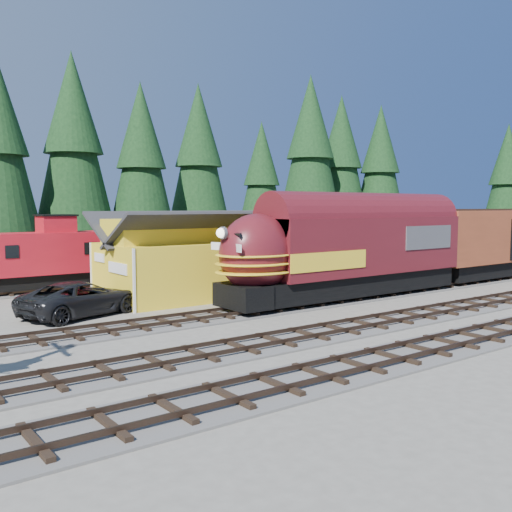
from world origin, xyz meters
TOP-DOWN VIEW (x-y plane):
  - ground at (0.00, 0.00)m, footprint 120.00×120.00m
  - track_siding at (10.00, 4.00)m, footprint 68.00×3.20m
  - track_main_south at (10.00, -2.00)m, footprint 68.00×3.20m
  - track_spur at (-10.00, 18.00)m, footprint 32.00×3.20m
  - depot at (-0.00, 10.50)m, footprint 12.80×7.00m
  - conifer_backdrop at (6.62, 24.44)m, footprint 80.60×22.61m
  - locomotive at (5.63, 4.00)m, footprint 17.90×3.56m
  - boxcar at (22.60, 4.00)m, footprint 15.66×3.36m
  - caboose at (-7.45, 18.00)m, footprint 8.88×2.57m
  - pickup_truck_a at (-8.45, 8.51)m, footprint 7.01×4.80m

SIDE VIEW (x-z plane):
  - ground at x=0.00m, z-range 0.00..0.00m
  - track_siding at x=10.00m, z-range -0.11..0.22m
  - track_main_south at x=10.00m, z-range -0.11..0.22m
  - track_spur at x=-10.00m, z-range -0.11..0.22m
  - pickup_truck_a at x=-8.45m, z-range 0.00..1.78m
  - caboose at x=-7.45m, z-range 0.02..4.64m
  - locomotive at x=5.63m, z-range 0.37..5.24m
  - boxcar at x=22.60m, z-range 0.46..5.38m
  - depot at x=0.00m, z-range 0.31..5.61m
  - conifer_backdrop at x=6.62m, z-range 1.72..18.70m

